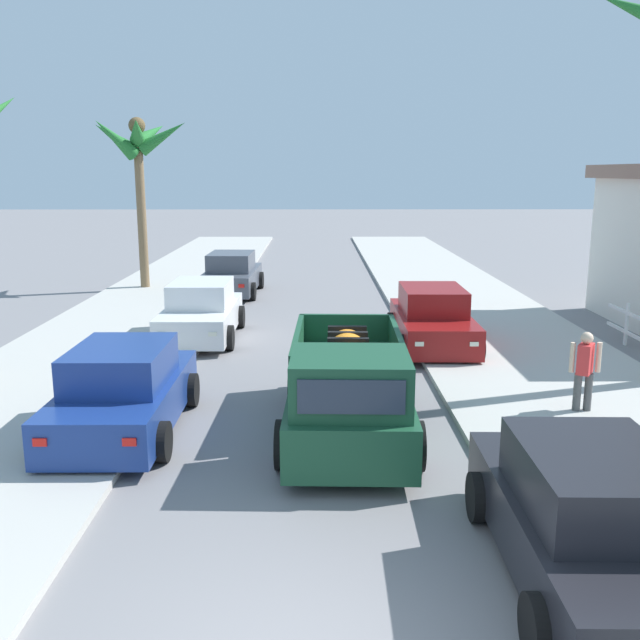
# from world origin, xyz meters

# --- Properties ---
(sidewalk_left) EXTENTS (4.96, 60.00, 0.12)m
(sidewalk_left) POSITION_xyz_m (-5.17, 12.00, 0.06)
(sidewalk_left) COLOR #B2AFA8
(sidewalk_left) RESTS_ON ground
(sidewalk_right) EXTENTS (4.96, 60.00, 0.12)m
(sidewalk_right) POSITION_xyz_m (5.17, 12.00, 0.06)
(sidewalk_right) COLOR #B2AFA8
(sidewalk_right) RESTS_ON ground
(curb_left) EXTENTS (0.16, 60.00, 0.10)m
(curb_left) POSITION_xyz_m (-4.09, 12.00, 0.05)
(curb_left) COLOR silver
(curb_left) RESTS_ON ground
(curb_right) EXTENTS (0.16, 60.00, 0.10)m
(curb_right) POSITION_xyz_m (4.09, 12.00, 0.05)
(curb_right) COLOR silver
(curb_right) RESTS_ON ground
(pickup_truck) EXTENTS (2.33, 5.26, 1.80)m
(pickup_truck) POSITION_xyz_m (0.74, 5.97, 0.81)
(pickup_truck) COLOR #19472D
(pickup_truck) RESTS_ON ground
(car_left_near) EXTENTS (2.09, 4.29, 1.54)m
(car_left_near) POSITION_xyz_m (3.15, 1.68, 0.71)
(car_left_near) COLOR black
(car_left_near) RESTS_ON ground
(car_right_near) EXTENTS (2.06, 4.28, 1.54)m
(car_right_near) POSITION_xyz_m (3.18, 12.09, 0.71)
(car_right_near) COLOR maroon
(car_right_near) RESTS_ON ground
(car_left_mid) EXTENTS (2.04, 4.27, 1.54)m
(car_left_mid) POSITION_xyz_m (-2.87, 13.12, 0.71)
(car_left_mid) COLOR silver
(car_left_mid) RESTS_ON ground
(car_right_mid) EXTENTS (2.03, 4.26, 1.54)m
(car_right_mid) POSITION_xyz_m (-3.08, 6.20, 0.71)
(car_right_mid) COLOR navy
(car_right_mid) RESTS_ON ground
(car_left_far) EXTENTS (2.12, 4.30, 1.54)m
(car_left_far) POSITION_xyz_m (-2.86, 20.03, 0.71)
(car_left_far) COLOR #474C56
(car_left_far) RESTS_ON ground
(palm_tree_right_fore) EXTENTS (3.96, 3.59, 6.42)m
(palm_tree_right_fore) POSITION_xyz_m (-6.34, 21.03, 5.26)
(palm_tree_right_fore) COLOR brown
(palm_tree_right_fore) RESTS_ON ground
(pedestrian) EXTENTS (0.57, 0.44, 1.59)m
(pedestrian) POSITION_xyz_m (5.07, 6.89, 0.91)
(pedestrian) COLOR #4C4C4C
(pedestrian) RESTS_ON ground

